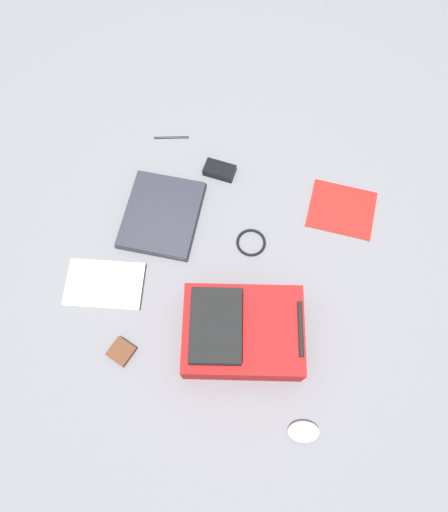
# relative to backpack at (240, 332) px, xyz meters

# --- Properties ---
(ground_plane) EXTENTS (3.31, 3.31, 0.00)m
(ground_plane) POSITION_rel_backpack_xyz_m (-0.22, -0.12, -0.07)
(ground_plane) COLOR slate
(backpack) EXTENTS (0.39, 0.46, 0.17)m
(backpack) POSITION_rel_backpack_xyz_m (0.00, 0.00, 0.00)
(backpack) COLOR maroon
(backpack) RESTS_ON ground_plane
(laptop) EXTENTS (0.35, 0.31, 0.03)m
(laptop) POSITION_rel_backpack_xyz_m (-0.34, -0.41, -0.06)
(laptop) COLOR #24242C
(laptop) RESTS_ON ground_plane
(book_comic) EXTENTS (0.22, 0.25, 0.02)m
(book_comic) POSITION_rel_backpack_xyz_m (-0.57, 0.22, -0.06)
(book_comic) COLOR silver
(book_comic) RESTS_ON ground_plane
(book_red) EXTENTS (0.23, 0.30, 0.02)m
(book_red) POSITION_rel_backpack_xyz_m (-0.02, -0.51, -0.06)
(book_red) COLOR silver
(book_red) RESTS_ON ground_plane
(computer_mouse) EXTENTS (0.09, 0.12, 0.04)m
(computer_mouse) POSITION_rel_backpack_xyz_m (0.23, 0.28, -0.05)
(computer_mouse) COLOR silver
(computer_mouse) RESTS_ON ground_plane
(cable_coil) EXTENTS (0.11, 0.11, 0.01)m
(cable_coil) POSITION_rel_backpack_xyz_m (-0.34, -0.06, -0.07)
(cable_coil) COLOR black
(cable_coil) RESTS_ON ground_plane
(power_brick) EXTENTS (0.07, 0.12, 0.03)m
(power_brick) POSITION_rel_backpack_xyz_m (-0.59, -0.27, -0.06)
(power_brick) COLOR black
(power_brick) RESTS_ON ground_plane
(pen_black) EXTENTS (0.06, 0.13, 0.01)m
(pen_black) POSITION_rel_backpack_xyz_m (-0.69, -0.51, -0.07)
(pen_black) COLOR black
(pen_black) RESTS_ON ground_plane
(earbud_pouch) EXTENTS (0.09, 0.09, 0.02)m
(earbud_pouch) POSITION_rel_backpack_xyz_m (0.18, -0.36, -0.06)
(earbud_pouch) COLOR #59331E
(earbud_pouch) RESTS_ON ground_plane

